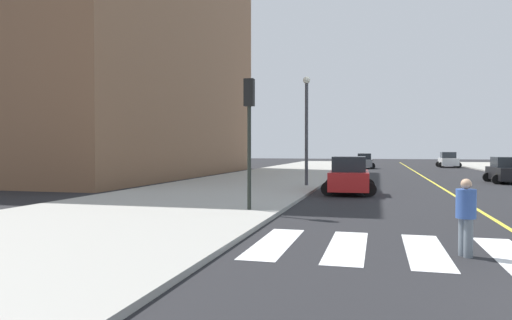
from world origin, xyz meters
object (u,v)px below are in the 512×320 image
Objects in this scene: car_gray_third at (364,161)px; car_red_fourth at (349,176)px; car_black_second at (507,171)px; car_white_nearest at (448,160)px; street_lamp at (307,120)px; traffic_light_far_corner at (249,118)px; pedestrian_crossing at (466,214)px.

car_red_fourth reaches higher than car_gray_third.
car_red_fourth is at bearing 45.16° from car_black_second.
car_black_second is at bearing 44.45° from car_red_fourth.
car_white_nearest reaches higher than car_gray_third.
car_red_fourth is 0.67× the size of street_lamp.
car_gray_third is 42.53m from traffic_light_far_corner.
car_gray_third reaches higher than pedestrian_crossing.
car_black_second is at bearing -66.65° from car_gray_third.
street_lamp is (-6.15, 17.58, 3.19)m from pedestrian_crossing.
car_white_nearest is 0.99× the size of car_red_fourth.
car_white_nearest is 2.59× the size of pedestrian_crossing.
traffic_light_far_corner is at bearing 22.04° from pedestrian_crossing.
street_lamp is at bearing 28.03° from car_black_second.
car_gray_third is (-10.31, 22.89, 0.01)m from car_black_second.
street_lamp is at bearing 70.24° from car_white_nearest.
traffic_light_far_corner reaches higher than car_red_fourth.
car_white_nearest is at bearing 29.77° from car_gray_third.
pedestrian_crossing is at bearing -78.83° from car_red_fourth.
pedestrian_crossing is at bearing -86.73° from car_gray_third.
pedestrian_crossing is (-6.82, -24.93, 0.10)m from car_black_second.
car_white_nearest is 0.67× the size of street_lamp.
street_lamp is at bearing -95.93° from car_gray_third.
car_red_fourth is 0.94× the size of traffic_light_far_corner.
car_gray_third is 33.68m from car_red_fourth.
pedestrian_crossing is (6.46, -5.47, -2.57)m from traffic_light_far_corner.
car_black_second is 25.84m from pedestrian_crossing.
car_black_second is 14.83m from car_red_fourth.
car_gray_third is at bearing -23.51° from pedestrian_crossing.
car_gray_third is 2.42× the size of pedestrian_crossing.
traffic_light_far_corner is at bearing 74.58° from car_white_nearest.
car_red_fourth is at bearing -90.68° from car_gray_third.
car_black_second is at bearing -42.99° from pedestrian_crossing.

